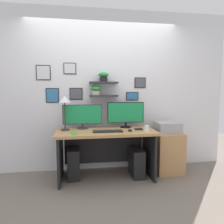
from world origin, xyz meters
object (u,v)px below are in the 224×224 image
Objects in this scene: keyboard at (108,131)px; pen_cup at (147,129)px; computer_mouse at (130,130)px; monitor_left at (82,116)px; scissors_tray at (139,129)px; drawer_cabinet at (167,152)px; printer at (167,127)px; cell_phone at (74,133)px; monitor_right at (126,114)px; computer_tower_right at (136,162)px; desk at (106,143)px; computer_tower_left at (74,163)px; desk_lamp at (65,103)px.

pen_cup is (0.57, -0.10, 0.04)m from keyboard.
keyboard is 4.89× the size of computer_mouse.
monitor_left is 0.92m from scissors_tray.
printer is at bearing -90.00° from drawer_cabinet.
cell_phone is (-0.13, -0.38, -0.20)m from monitor_left.
printer reaches higher than computer_mouse.
pen_cup is 0.57m from printer.
monitor_left is 0.71m from monitor_right.
scissors_tray is 0.55m from computer_tower_right.
pen_cup is 0.23× the size of computer_tower_right.
desk is at bearing 174.53° from computer_tower_right.
computer_tower_left is (-0.85, -0.12, -0.74)m from monitor_right.
keyboard is 1.05m from printer.
monitor_right is 6.74× the size of computer_mouse.
scissors_tray is (0.51, -0.08, 0.23)m from desk.
scissors_tray reaches higher than drawer_cabinet.
cell_phone is at bearing -169.74° from drawer_cabinet.
monitor_left reaches higher than computer_mouse.
cell_phone is 0.32× the size of computer_tower_right.
computer_mouse reaches higher than computer_tower_left.
scissors_tray is at bearing 10.52° from keyboard.
keyboard is at bearing -169.48° from scissors_tray.
drawer_cabinet is at bearing 34.80° from pen_cup.
keyboard reaches higher than computer_tower_right.
pen_cup is 0.15× the size of drawer_cabinet.
computer_tower_left is at bearing 157.42° from keyboard.
monitor_left is 0.75m from computer_tower_left.
monitor_right is at bearing 170.98° from printer.
computer_tower_right is (1.11, -0.10, -0.95)m from desk_lamp.
monitor_right is 0.91× the size of drawer_cabinet.
computer_mouse is 0.17× the size of desk_lamp.
monitor_right is 5.05× the size of scissors_tray.
drawer_cabinet is at bearing 10.49° from computer_tower_right.
keyboard is at bearing -135.94° from monitor_right.
keyboard is 0.50m from cell_phone.
computer_mouse is 0.58m from computer_tower_right.
desk_lamp is 1.14× the size of computer_tower_left.
desk_lamp is at bearing -179.89° from printer.
keyboard reaches higher than cell_phone.
computer_mouse is at bearing -26.72° from desk.
desk is 0.57m from monitor_left.
computer_tower_left reaches higher than computer_tower_right.
desk_lamp is 1.47m from computer_tower_right.
keyboard reaches higher than computer_tower_left.
desk_lamp reaches higher than scissors_tray.
scissors_tray is 1.14m from computer_tower_left.
desk_lamp reaches higher than desk.
keyboard is at bearing -22.58° from computer_tower_left.
computer_tower_right is (0.14, 0.13, -0.55)m from computer_mouse.
monitor_left is 5.20× the size of scissors_tray.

